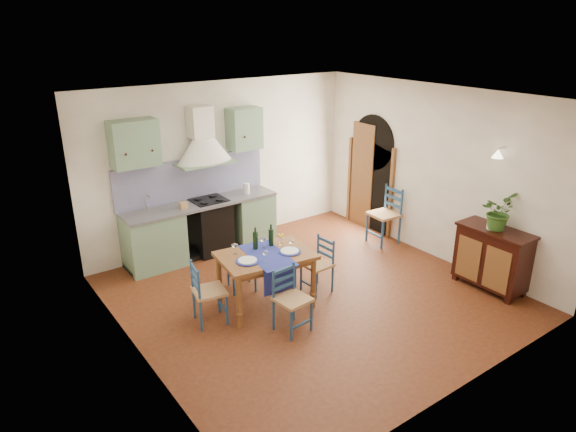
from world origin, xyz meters
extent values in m
plane|color=#461A0F|center=(0.00, 0.00, 0.00)|extent=(5.00, 5.00, 0.00)
cube|color=white|center=(0.00, 2.50, 1.40)|extent=(5.00, 0.04, 2.80)
cube|color=slate|center=(-1.45, 2.19, 0.44)|extent=(0.90, 0.60, 0.88)
cube|color=slate|center=(0.35, 2.19, 0.44)|extent=(0.70, 0.60, 0.88)
cube|color=black|center=(-0.45, 2.19, 0.44)|extent=(0.60, 0.58, 0.88)
cube|color=slate|center=(-0.60, 2.19, 0.90)|extent=(2.60, 0.64, 0.04)
cube|color=silver|center=(-1.45, 2.19, 0.90)|extent=(0.45, 0.40, 0.03)
cylinder|color=silver|center=(-1.45, 2.37, 1.05)|extent=(0.02, 0.02, 0.26)
cube|color=black|center=(-0.45, 2.19, 0.93)|extent=(0.55, 0.48, 0.02)
cube|color=black|center=(-0.60, 2.24, 0.04)|extent=(2.60, 0.50, 0.08)
cube|color=#0A0A5A|center=(-0.60, 2.46, 1.26)|extent=(2.65, 0.05, 0.68)
cube|color=slate|center=(-1.55, 2.32, 2.00)|extent=(0.70, 0.34, 0.70)
cube|color=slate|center=(0.35, 2.32, 2.00)|extent=(0.55, 0.34, 0.70)
cone|color=silver|center=(-0.45, 2.25, 1.75)|extent=(0.96, 0.96, 0.40)
cube|color=silver|center=(-0.45, 2.34, 2.20)|extent=(0.36, 0.30, 0.50)
cube|color=white|center=(2.50, 0.00, 1.40)|extent=(0.04, 5.00, 2.80)
cube|color=black|center=(2.48, 1.40, 0.82)|extent=(0.03, 1.00, 1.65)
cylinder|color=black|center=(2.48, 1.40, 1.65)|extent=(0.03, 1.00, 1.00)
cube|color=brown|center=(2.46, 0.86, 0.82)|extent=(0.06, 0.06, 1.65)
cube|color=brown|center=(2.46, 1.94, 0.82)|extent=(0.06, 0.06, 1.65)
cube|color=brown|center=(2.47, 1.62, 0.98)|extent=(0.04, 0.55, 1.96)
cylinder|color=silver|center=(2.44, -1.15, 2.05)|extent=(0.15, 0.04, 0.04)
cone|color=#FFEDC6|center=(2.34, -1.15, 1.98)|extent=(0.16, 0.16, 0.12)
cube|color=white|center=(-2.50, 0.00, 1.40)|extent=(0.04, 5.00, 2.80)
cube|color=silver|center=(0.00, 0.00, 2.80)|extent=(5.00, 5.00, 0.01)
cube|color=brown|center=(-0.68, 0.15, 0.76)|extent=(1.33, 0.98, 0.05)
cube|color=brown|center=(-0.68, 0.15, 0.69)|extent=(1.20, 0.84, 0.08)
cylinder|color=brown|center=(-1.27, -0.12, 0.37)|extent=(0.07, 0.07, 0.73)
cylinder|color=brown|center=(-1.18, 0.56, 0.37)|extent=(0.07, 0.07, 0.73)
cylinder|color=brown|center=(-0.18, -0.26, 0.37)|extent=(0.07, 0.07, 0.73)
cylinder|color=brown|center=(-0.09, 0.41, 0.37)|extent=(0.07, 0.07, 0.73)
cube|color=navy|center=(-0.69, 0.10, 0.79)|extent=(0.58, 0.98, 0.01)
cube|color=navy|center=(-0.74, -0.27, 0.60)|extent=(0.46, 0.08, 0.38)
cylinder|color=navy|center=(-1.00, 0.09, 0.80)|extent=(0.31, 0.31, 0.01)
cylinder|color=silver|center=(-1.00, 0.09, 0.81)|extent=(0.25, 0.25, 0.01)
cylinder|color=navy|center=(-0.39, 0.00, 0.80)|extent=(0.31, 0.31, 0.01)
cylinder|color=silver|center=(-0.39, 0.00, 0.81)|extent=(0.25, 0.25, 0.01)
cylinder|color=black|center=(-0.70, 0.36, 0.94)|extent=(0.07, 0.07, 0.32)
cylinder|color=black|center=(-0.47, 0.33, 0.94)|extent=(0.07, 0.07, 0.32)
cylinder|color=white|center=(-0.35, 0.26, 0.84)|extent=(0.05, 0.05, 0.10)
sphere|color=gold|center=(-0.35, 0.26, 0.93)|extent=(0.10, 0.10, 0.10)
cylinder|color=navy|center=(-0.90, -0.74, 0.22)|extent=(0.03, 0.03, 0.43)
cylinder|color=navy|center=(-0.93, -0.40, 0.42)|extent=(0.03, 0.03, 0.85)
cylinder|color=navy|center=(-0.56, -0.71, 0.22)|extent=(0.03, 0.03, 0.43)
cylinder|color=navy|center=(-0.59, -0.37, 0.42)|extent=(0.03, 0.03, 0.85)
cube|color=tan|center=(-0.75, -0.55, 0.45)|extent=(0.43, 0.43, 0.04)
cube|color=navy|center=(-0.76, -0.38, 0.56)|extent=(0.36, 0.06, 0.04)
cube|color=navy|center=(-0.76, -0.38, 0.68)|extent=(0.36, 0.06, 0.04)
cube|color=navy|center=(-0.76, -0.38, 0.79)|extent=(0.36, 0.06, 0.04)
cube|color=navy|center=(-0.73, -0.72, 0.17)|extent=(0.34, 0.06, 0.02)
cylinder|color=navy|center=(-0.51, 0.87, 0.21)|extent=(0.03, 0.03, 0.41)
cylinder|color=navy|center=(-0.60, 0.56, 0.40)|extent=(0.03, 0.03, 0.81)
cylinder|color=navy|center=(-0.82, 0.95, 0.21)|extent=(0.03, 0.03, 0.41)
cylinder|color=navy|center=(-0.91, 0.64, 0.40)|extent=(0.03, 0.03, 0.81)
cube|color=tan|center=(-0.71, 0.76, 0.43)|extent=(0.46, 0.46, 0.04)
cube|color=navy|center=(-0.75, 0.60, 0.54)|extent=(0.33, 0.11, 0.04)
cube|color=navy|center=(-0.75, 0.60, 0.64)|extent=(0.33, 0.11, 0.04)
cube|color=navy|center=(-0.75, 0.60, 0.75)|extent=(0.33, 0.11, 0.04)
cube|color=navy|center=(-0.67, 0.91, 0.16)|extent=(0.32, 0.11, 0.02)
cylinder|color=navy|center=(-1.36, 0.03, 0.22)|extent=(0.03, 0.03, 0.44)
cylinder|color=navy|center=(-1.70, 0.10, 0.43)|extent=(0.03, 0.03, 0.85)
cylinder|color=navy|center=(-1.29, 0.37, 0.22)|extent=(0.03, 0.03, 0.44)
cylinder|color=navy|center=(-1.63, 0.44, 0.43)|extent=(0.03, 0.03, 0.85)
cube|color=tan|center=(-1.50, 0.24, 0.45)|extent=(0.47, 0.47, 0.04)
cube|color=navy|center=(-1.66, 0.27, 0.57)|extent=(0.09, 0.36, 0.04)
cube|color=navy|center=(-1.66, 0.27, 0.68)|extent=(0.09, 0.36, 0.04)
cube|color=navy|center=(-1.66, 0.27, 0.80)|extent=(0.09, 0.36, 0.04)
cube|color=navy|center=(-1.33, 0.20, 0.17)|extent=(0.10, 0.34, 0.02)
cylinder|color=navy|center=(-0.03, 0.21, 0.21)|extent=(0.03, 0.03, 0.41)
cylinder|color=navy|center=(0.29, 0.23, 0.40)|extent=(0.03, 0.03, 0.81)
cylinder|color=navy|center=(-0.01, -0.11, 0.21)|extent=(0.03, 0.03, 0.41)
cylinder|color=navy|center=(0.31, -0.09, 0.40)|extent=(0.03, 0.03, 0.81)
cube|color=tan|center=(0.14, 0.06, 0.43)|extent=(0.40, 0.40, 0.04)
cube|color=navy|center=(0.30, 0.07, 0.54)|extent=(0.04, 0.34, 0.04)
cube|color=navy|center=(0.30, 0.07, 0.65)|extent=(0.04, 0.34, 0.04)
cube|color=navy|center=(0.30, 0.07, 0.75)|extent=(0.04, 0.34, 0.04)
cube|color=navy|center=(-0.02, 0.05, 0.16)|extent=(0.05, 0.32, 0.02)
cylinder|color=navy|center=(2.01, 0.96, 0.26)|extent=(0.04, 0.04, 0.51)
cylinder|color=navy|center=(2.41, 0.94, 0.50)|extent=(0.04, 0.04, 1.00)
cylinder|color=navy|center=(1.99, 0.56, 0.26)|extent=(0.04, 0.04, 0.51)
cylinder|color=navy|center=(2.39, 0.54, 0.50)|extent=(0.04, 0.04, 1.00)
cube|color=tan|center=(2.20, 0.75, 0.53)|extent=(0.50, 0.50, 0.04)
cube|color=navy|center=(2.40, 0.74, 0.67)|extent=(0.05, 0.42, 0.05)
cube|color=navy|center=(2.40, 0.74, 0.80)|extent=(0.05, 0.42, 0.05)
cube|color=navy|center=(2.40, 0.74, 0.93)|extent=(0.05, 0.42, 0.05)
cube|color=navy|center=(2.00, 0.76, 0.20)|extent=(0.06, 0.40, 0.03)
cube|color=black|center=(2.27, -1.35, 0.49)|extent=(0.45, 1.00, 0.82)
cube|color=black|center=(2.27, -1.35, 0.92)|extent=(0.50, 1.05, 0.04)
cube|color=brown|center=(2.04, -1.58, 0.45)|extent=(0.02, 0.38, 0.63)
cube|color=brown|center=(2.04, -1.12, 0.45)|extent=(0.02, 0.38, 0.63)
cube|color=black|center=(2.09, -1.79, 0.04)|extent=(0.08, 0.08, 0.08)
cube|color=black|center=(2.09, -0.91, 0.04)|extent=(0.08, 0.08, 0.08)
cube|color=black|center=(2.44, -1.79, 0.04)|extent=(0.08, 0.08, 0.08)
cube|color=black|center=(2.44, -0.91, 0.04)|extent=(0.08, 0.08, 0.08)
imported|color=#2E591E|center=(2.26, -1.33, 1.20)|extent=(0.58, 0.54, 0.53)
camera|label=1|loc=(-4.07, -5.06, 3.71)|focal=32.00mm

